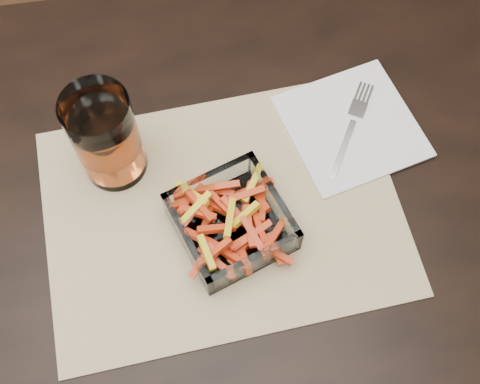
% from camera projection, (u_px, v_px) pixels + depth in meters
% --- Properties ---
extents(dining_table, '(1.60, 0.90, 0.75)m').
position_uv_depth(dining_table, '(121.00, 293.00, 0.82)').
color(dining_table, black).
rests_on(dining_table, ground).
extents(placemat, '(0.47, 0.36, 0.00)m').
position_uv_depth(placemat, '(223.00, 211.00, 0.77)').
color(placemat, tan).
rests_on(placemat, dining_table).
extents(glass_bowl, '(0.16, 0.16, 0.05)m').
position_uv_depth(glass_bowl, '(231.00, 223.00, 0.74)').
color(glass_bowl, white).
rests_on(glass_bowl, placemat).
extents(tumbler, '(0.08, 0.08, 0.14)m').
position_uv_depth(tumbler, '(107.00, 139.00, 0.74)').
color(tumbler, white).
rests_on(tumbler, placemat).
extents(napkin, '(0.20, 0.20, 0.00)m').
position_uv_depth(napkin, '(351.00, 126.00, 0.82)').
color(napkin, white).
rests_on(napkin, placemat).
extents(fork, '(0.09, 0.14, 0.00)m').
position_uv_depth(fork, '(351.00, 126.00, 0.81)').
color(fork, silver).
rests_on(fork, napkin).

